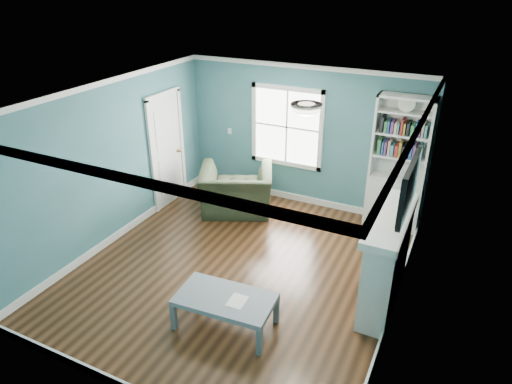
% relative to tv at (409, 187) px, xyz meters
% --- Properties ---
extents(floor, '(5.00, 5.00, 0.00)m').
position_rel_tv_xyz_m(floor, '(-2.20, -0.20, -1.72)').
color(floor, black).
rests_on(floor, ground).
extents(room_walls, '(5.00, 5.00, 5.00)m').
position_rel_tv_xyz_m(room_walls, '(-2.20, -0.20, -0.14)').
color(room_walls, '#30696B').
rests_on(room_walls, ground).
extents(trim, '(4.50, 5.00, 2.60)m').
position_rel_tv_xyz_m(trim, '(-2.20, -0.20, -0.49)').
color(trim, white).
rests_on(trim, ground).
extents(window, '(1.40, 0.06, 1.50)m').
position_rel_tv_xyz_m(window, '(-2.50, 2.29, -0.27)').
color(window, white).
rests_on(window, room_walls).
extents(bookshelf, '(0.90, 0.35, 2.31)m').
position_rel_tv_xyz_m(bookshelf, '(-0.43, 2.10, -0.80)').
color(bookshelf, silver).
rests_on(bookshelf, ground).
extents(fireplace, '(0.44, 1.58, 1.30)m').
position_rel_tv_xyz_m(fireplace, '(-0.12, 0.00, -1.09)').
color(fireplace, black).
rests_on(fireplace, ground).
extents(tv, '(0.06, 1.10, 0.65)m').
position_rel_tv_xyz_m(tv, '(0.00, 0.00, 0.00)').
color(tv, black).
rests_on(tv, fireplace).
extents(door, '(0.12, 0.98, 2.17)m').
position_rel_tv_xyz_m(door, '(-4.42, 1.20, -0.65)').
color(door, silver).
rests_on(door, ground).
extents(ceiling_fixture, '(0.38, 0.38, 0.15)m').
position_rel_tv_xyz_m(ceiling_fixture, '(-1.30, -0.10, 0.82)').
color(ceiling_fixture, white).
rests_on(ceiling_fixture, room_walls).
extents(light_switch, '(0.08, 0.01, 0.12)m').
position_rel_tv_xyz_m(light_switch, '(-3.70, 2.28, -0.52)').
color(light_switch, white).
rests_on(light_switch, room_walls).
extents(recliner, '(1.51, 1.29, 1.12)m').
position_rel_tv_xyz_m(recliner, '(-3.10, 1.40, -1.17)').
color(recliner, black).
rests_on(recliner, ground).
extents(coffee_table, '(1.24, 0.74, 0.44)m').
position_rel_tv_xyz_m(coffee_table, '(-1.79, -1.34, -1.35)').
color(coffee_table, '#545D65').
rests_on(coffee_table, ground).
extents(paper_sheet, '(0.22, 0.27, 0.00)m').
position_rel_tv_xyz_m(paper_sheet, '(-1.62, -1.34, -1.29)').
color(paper_sheet, white).
rests_on(paper_sheet, coffee_table).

